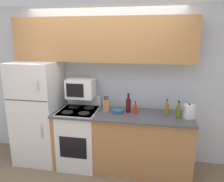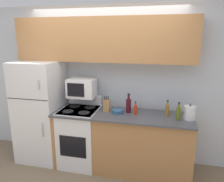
# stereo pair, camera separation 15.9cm
# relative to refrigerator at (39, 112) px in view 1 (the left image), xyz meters

# --- Properties ---
(ground_plane) EXTENTS (12.00, 12.00, 0.00)m
(ground_plane) POSITION_rel_refrigerator_xyz_m (1.05, -0.34, -0.84)
(ground_plane) COLOR #7F6B51
(wall_back) EXTENTS (8.00, 0.05, 2.55)m
(wall_back) POSITION_rel_refrigerator_xyz_m (1.05, 0.38, 0.44)
(wall_back) COLOR silver
(wall_back) RESTS_ON ground_plane
(lower_cabinets) EXTENTS (2.09, 0.66, 0.92)m
(lower_cabinets) POSITION_rel_refrigerator_xyz_m (1.40, -0.03, -0.38)
(lower_cabinets) COLOR #B27A47
(lower_cabinets) RESTS_ON ground_plane
(refrigerator) EXTENTS (0.70, 0.71, 1.68)m
(refrigerator) POSITION_rel_refrigerator_xyz_m (0.00, 0.00, 0.00)
(refrigerator) COLOR white
(refrigerator) RESTS_ON ground_plane
(upper_cabinets) EXTENTS (2.80, 0.32, 0.67)m
(upper_cabinets) POSITION_rel_refrigerator_xyz_m (1.05, 0.19, 1.17)
(upper_cabinets) COLOR #B27A47
(upper_cabinets) RESTS_ON refrigerator
(stove) EXTENTS (0.58, 0.64, 1.10)m
(stove) POSITION_rel_refrigerator_xyz_m (0.71, -0.04, -0.35)
(stove) COLOR white
(stove) RESTS_ON ground_plane
(microwave) EXTENTS (0.43, 0.31, 0.30)m
(microwave) POSITION_rel_refrigerator_xyz_m (0.71, 0.10, 0.41)
(microwave) COLOR white
(microwave) RESTS_ON stove
(knife_block) EXTENTS (0.10, 0.08, 0.25)m
(knife_block) POSITION_rel_refrigerator_xyz_m (1.15, 0.01, 0.18)
(knife_block) COLOR #B27A47
(knife_block) RESTS_ON lower_cabinets
(bowl) EXTENTS (0.19, 0.19, 0.06)m
(bowl) POSITION_rel_refrigerator_xyz_m (1.33, -0.03, 0.12)
(bowl) COLOR #335B84
(bowl) RESTS_ON lower_cabinets
(bottle_olive_oil) EXTENTS (0.06, 0.06, 0.26)m
(bottle_olive_oil) POSITION_rel_refrigerator_xyz_m (2.21, -0.11, 0.19)
(bottle_olive_oil) COLOR #5B6619
(bottle_olive_oil) RESTS_ON lower_cabinets
(bottle_vinegar) EXTENTS (0.06, 0.06, 0.24)m
(bottle_vinegar) POSITION_rel_refrigerator_xyz_m (2.06, 0.02, 0.18)
(bottle_vinegar) COLOR olive
(bottle_vinegar) RESTS_ON lower_cabinets
(bottle_soy_sauce) EXTENTS (0.05, 0.05, 0.18)m
(bottle_soy_sauce) POSITION_rel_refrigerator_xyz_m (2.37, 0.11, 0.16)
(bottle_soy_sauce) COLOR black
(bottle_soy_sauce) RESTS_ON lower_cabinets
(bottle_wine_red) EXTENTS (0.08, 0.08, 0.30)m
(bottle_wine_red) POSITION_rel_refrigerator_xyz_m (1.49, 0.03, 0.20)
(bottle_wine_red) COLOR #470F19
(bottle_wine_red) RESTS_ON lower_cabinets
(bottle_hot_sauce) EXTENTS (0.05, 0.05, 0.20)m
(bottle_hot_sauce) POSITION_rel_refrigerator_xyz_m (1.60, -0.02, 0.16)
(bottle_hot_sauce) COLOR red
(bottle_hot_sauce) RESTS_ON lower_cabinets
(kettle) EXTENTS (0.17, 0.17, 0.22)m
(kettle) POSITION_rel_refrigerator_xyz_m (2.36, -0.05, 0.18)
(kettle) COLOR white
(kettle) RESTS_ON lower_cabinets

